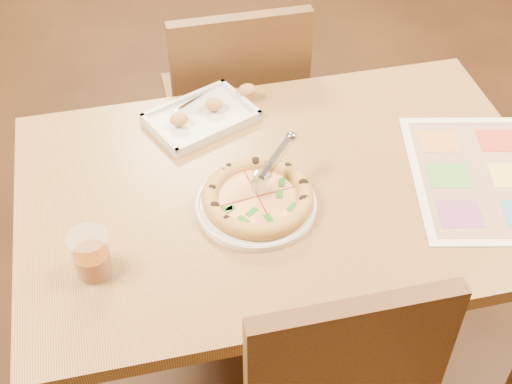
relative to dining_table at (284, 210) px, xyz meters
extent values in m
plane|color=#351E0E|center=(0.00, 0.00, -0.63)|extent=(7.00, 7.00, 0.00)
cube|color=#A37241|center=(0.00, 0.00, 0.07)|extent=(1.30, 0.85, 0.04)
cylinder|color=brown|center=(-0.59, 0.36, -0.29)|extent=(0.06, 0.06, 0.68)
cylinder|color=brown|center=(0.59, 0.36, -0.29)|extent=(0.06, 0.06, 0.68)
cube|color=brown|center=(0.00, -0.51, 0.04)|extent=(0.42, 0.04, 0.45)
cube|color=brown|center=(0.00, 0.70, -0.18)|extent=(0.42, 0.42, 0.04)
cube|color=brown|center=(0.00, 0.51, 0.04)|extent=(0.42, 0.04, 0.45)
cylinder|color=white|center=(-0.08, -0.06, 0.09)|extent=(0.32, 0.32, 0.02)
cylinder|color=gold|center=(-0.08, -0.05, 0.11)|extent=(0.25, 0.25, 0.01)
cylinder|color=#FACC88|center=(-0.08, -0.05, 0.11)|extent=(0.22, 0.22, 0.01)
torus|color=gold|center=(-0.08, -0.05, 0.12)|extent=(0.27, 0.27, 0.04)
cylinder|color=silver|center=(-0.07, -0.04, 0.16)|extent=(0.07, 0.06, 0.08)
cube|color=silver|center=(-0.02, 0.00, 0.18)|extent=(0.11, 0.09, 0.06)
cube|color=silver|center=(-0.16, 0.30, 0.09)|extent=(0.33, 0.28, 0.02)
cube|color=silver|center=(-0.16, 0.30, 0.10)|extent=(0.12, 0.09, 0.00)
ellipsoid|color=#D3854C|center=(-0.22, 0.27, 0.12)|extent=(0.05, 0.04, 0.03)
ellipsoid|color=#D3854C|center=(-0.12, 0.32, 0.12)|extent=(0.05, 0.04, 0.03)
ellipsoid|color=#D3854C|center=(-0.01, 0.36, 0.12)|extent=(0.05, 0.04, 0.03)
cylinder|color=#7A3509|center=(-0.47, -0.17, 0.12)|extent=(0.08, 0.08, 0.06)
cylinder|color=white|center=(-0.47, -0.17, 0.14)|extent=(0.09, 0.09, 0.11)
cube|color=silver|center=(0.48, -0.08, 0.09)|extent=(0.43, 0.53, 0.00)
camera|label=1|loc=(-0.35, -1.22, 1.30)|focal=50.00mm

